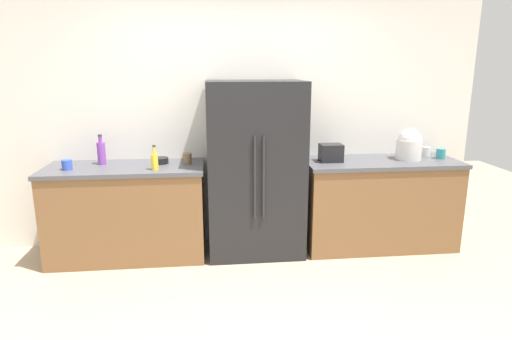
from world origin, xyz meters
TOP-DOWN VIEW (x-y plane):
  - ground_plane at (0.00, 0.00)m, footprint 10.14×10.14m
  - kitchen_back_panel at (0.00, 1.67)m, footprint 5.07×0.10m
  - counter_left at (-1.10, 1.30)m, footprint 1.50×0.65m
  - counter_right at (1.44, 1.30)m, footprint 1.56×0.65m
  - refrigerator at (0.15, 1.29)m, footprint 0.93×0.65m
  - toaster at (0.91, 1.30)m, footprint 0.22×0.17m
  - rice_cooker at (1.72, 1.31)m, footprint 0.25×0.25m
  - bottle_a at (-1.33, 1.41)m, footprint 0.08×0.08m
  - bottle_b at (-0.79, 1.12)m, footprint 0.06×0.06m
  - cup_a at (2.07, 1.30)m, footprint 0.09×0.09m
  - cup_b at (2.00, 1.46)m, footprint 0.09×0.09m
  - cup_c at (-0.51, 1.35)m, footprint 0.08×0.08m
  - cup_d at (-1.60, 1.21)m, footprint 0.09×0.09m
  - bowl_a at (-0.77, 1.38)m, footprint 0.15×0.15m

SIDE VIEW (x-z plane):
  - ground_plane at x=0.00m, z-range 0.00..0.00m
  - counter_right at x=1.44m, z-range 0.00..0.92m
  - counter_left at x=-1.10m, z-range 0.00..0.92m
  - refrigerator at x=0.15m, z-range 0.00..1.71m
  - bowl_a at x=-0.77m, z-range 0.92..0.97m
  - cup_d at x=-1.60m, z-range 0.92..1.01m
  - cup_b at x=2.00m, z-range 0.92..1.01m
  - cup_c at x=-0.51m, z-range 0.92..1.02m
  - cup_a at x=2.07m, z-range 0.92..1.02m
  - bottle_b at x=-0.79m, z-range 0.88..1.12m
  - toaster at x=0.91m, z-range 0.92..1.09m
  - bottle_a at x=-1.33m, z-range 0.89..1.18m
  - rice_cooker at x=1.72m, z-range 0.91..1.23m
  - kitchen_back_panel at x=0.00m, z-range 0.00..2.98m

